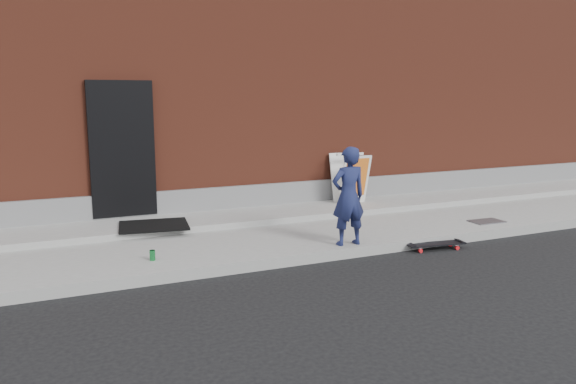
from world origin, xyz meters
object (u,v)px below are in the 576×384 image
child (348,196)px  skateboard (436,244)px  pizza_sign (350,178)px  soda_can (152,255)px

child → skateboard: bearing=167.7°
skateboard → pizza_sign: pizza_sign is taller
child → soda_can: (-2.73, 0.37, -0.64)m
child → skateboard: child is taller
skateboard → soda_can: size_ratio=6.62×
pizza_sign → soda_can: pizza_sign is taller
skateboard → pizza_sign: size_ratio=0.95×
soda_can → child: bearing=-7.7°
pizza_sign → soda_can: (-4.17, -2.01, -0.51)m
pizza_sign → soda_can: bearing=-154.3°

